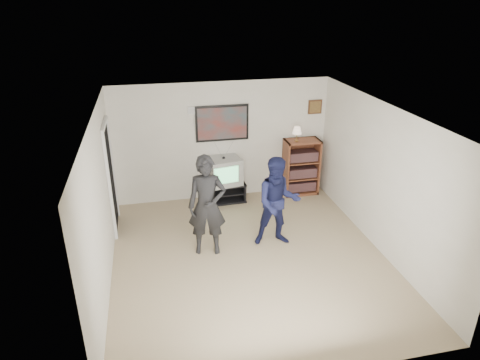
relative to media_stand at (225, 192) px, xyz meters
name	(u,v)px	position (x,y,z in m)	size (l,w,h in m)	color
room_shell	(246,183)	(0.00, -1.88, 1.04)	(4.51, 5.00, 2.51)	#967B5F
media_stand	(225,192)	(0.00, 0.00, 0.00)	(0.84, 0.49, 0.41)	black
crt_television	(224,171)	(-0.02, 0.00, 0.49)	(0.66, 0.56, 0.56)	#A5A6A1
bookshelf	(301,167)	(1.69, 0.05, 0.41)	(0.75, 0.43, 1.23)	brown
table_lamp	(297,134)	(1.54, 0.02, 1.18)	(0.20, 0.20, 0.31)	beige
person_tall	(207,206)	(-0.64, -1.84, 0.66)	(0.64, 0.42, 1.74)	black
person_short	(278,202)	(0.58, -1.84, 0.60)	(0.79, 0.61, 1.61)	#181B42
controller_left	(208,185)	(-0.58, -1.64, 0.95)	(0.03, 0.11, 0.03)	white
controller_right	(272,188)	(0.53, -1.65, 0.79)	(0.03, 0.11, 0.03)	white
poster	(222,123)	(0.00, 0.25, 1.44)	(1.10, 0.03, 0.75)	black
air_vent	(195,110)	(-0.55, 0.25, 1.74)	(0.28, 0.02, 0.14)	white
small_picture	(315,107)	(2.00, 0.25, 1.67)	(0.30, 0.03, 0.30)	#3F2814
doorway	(111,178)	(-2.23, -0.63, 0.79)	(0.03, 0.85, 2.00)	black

